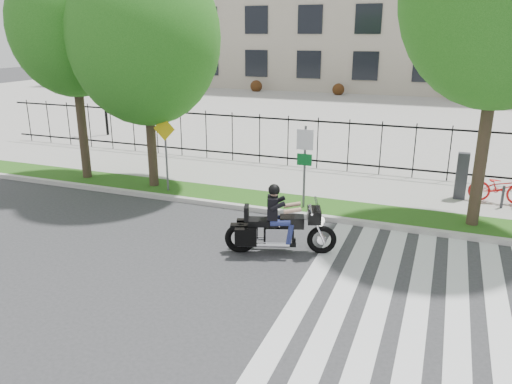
% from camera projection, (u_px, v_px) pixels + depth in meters
% --- Properties ---
extents(ground, '(120.00, 120.00, 0.00)m').
position_uv_depth(ground, '(215.00, 271.00, 11.46)').
color(ground, '#313133').
rests_on(ground, ground).
extents(curb, '(60.00, 0.20, 0.15)m').
position_uv_depth(curb, '(274.00, 211.00, 15.07)').
color(curb, '#B3B0A9').
rests_on(curb, ground).
extents(grass_verge, '(60.00, 1.50, 0.15)m').
position_uv_depth(grass_verge, '(283.00, 203.00, 15.83)').
color(grass_verge, '#235A16').
rests_on(grass_verge, ground).
extents(sidewalk, '(60.00, 3.50, 0.15)m').
position_uv_depth(sidewalk, '(304.00, 182.00, 18.05)').
color(sidewalk, '#99978F').
rests_on(sidewalk, ground).
extents(plaza, '(80.00, 34.00, 0.10)m').
position_uv_depth(plaza, '(376.00, 113.00, 33.64)').
color(plaza, '#99978F').
rests_on(plaza, ground).
extents(crosswalk_stripes, '(5.70, 8.00, 0.01)m').
position_uv_depth(crosswalk_stripes, '(437.00, 312.00, 9.80)').
color(crosswalk_stripes, silver).
rests_on(crosswalk_stripes, ground).
extents(iron_fence, '(30.00, 0.06, 2.00)m').
position_uv_depth(iron_fence, '(318.00, 143.00, 19.27)').
color(iron_fence, black).
rests_on(iron_fence, sidewalk).
extents(lamp_post_left, '(1.06, 0.70, 4.25)m').
position_uv_depth(lamp_post_left, '(102.00, 74.00, 25.26)').
color(lamp_post_left, black).
rests_on(lamp_post_left, ground).
extents(street_tree_0, '(4.13, 4.13, 7.67)m').
position_uv_depth(street_tree_0, '(71.00, 26.00, 16.80)').
color(street_tree_0, '#362A1D').
rests_on(street_tree_0, grass_verge).
extents(street_tree_1, '(4.89, 4.89, 7.75)m').
position_uv_depth(street_tree_1, '(145.00, 38.00, 15.93)').
color(street_tree_1, '#362A1D').
rests_on(street_tree_1, grass_verge).
extents(sign_pole_regulatory, '(0.50, 0.09, 2.50)m').
position_uv_depth(sign_pole_regulatory, '(305.00, 157.00, 14.72)').
color(sign_pole_regulatory, '#59595B').
rests_on(sign_pole_regulatory, grass_verge).
extents(sign_pole_warning, '(0.78, 0.09, 2.49)m').
position_uv_depth(sign_pole_warning, '(165.00, 144.00, 16.36)').
color(sign_pole_warning, '#59595B').
rests_on(sign_pole_warning, grass_verge).
extents(motorcycle_rider, '(2.67, 1.32, 2.14)m').
position_uv_depth(motorcycle_rider, '(280.00, 226.00, 12.23)').
color(motorcycle_rider, black).
rests_on(motorcycle_rider, ground).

